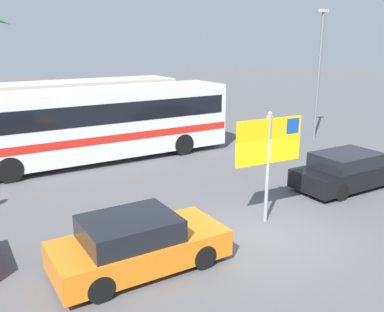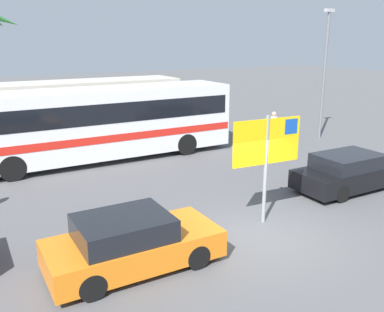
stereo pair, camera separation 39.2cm
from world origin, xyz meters
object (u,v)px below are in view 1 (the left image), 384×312
Objects in this scene: car_orange at (137,244)px; pedestrian_by_bus at (259,142)px; bus_front_coach at (94,121)px; car_black at (349,170)px; ferry_sign at (270,145)px; bus_rear_coach at (59,110)px; pedestrian_near_sign at (270,126)px.

pedestrian_by_bus is (8.23, 5.37, 0.30)m from car_orange.
bus_front_coach is 9.76m from car_orange.
pedestrian_by_bus is (-0.68, 4.22, 0.30)m from car_black.
ferry_sign is 6.39m from pedestrian_by_bus.
bus_rear_coach is 2.73× the size of car_black.
bus_front_coach is 3.82× the size of ferry_sign.
car_orange is at bearing -169.50° from ferry_sign.
bus_front_coach is 1.00× the size of bus_rear_coach.
ferry_sign is at bearing 29.62° from pedestrian_near_sign.
car_orange is 2.24× the size of pedestrian_near_sign.
pedestrian_near_sign is (6.06, 6.71, -1.24)m from ferry_sign.
bus_rear_coach reaches higher than car_orange.
ferry_sign reaches higher than pedestrian_near_sign.
ferry_sign is at bearing 6.32° from car_orange.
bus_rear_coach is at bearing 121.19° from car_black.
car_black is at bearing -59.80° from bus_rear_coach.
bus_rear_coach is 7.64× the size of pedestrian_by_bus.
bus_front_coach is 9.22m from ferry_sign.
car_orange is (-4.40, -0.46, -1.69)m from ferry_sign.
bus_front_coach and bus_rear_coach have the same top height.
pedestrian_near_sign is (8.68, -6.23, -0.70)m from bus_rear_coach.
bus_rear_coach is 10.34m from pedestrian_by_bus.
pedestrian_near_sign is at bearing 52.49° from ferry_sign.
bus_rear_coach is 3.82× the size of ferry_sign.
car_black is (6.63, -8.26, -1.15)m from bus_front_coach.
car_orange is at bearing 177.83° from pedestrian_by_bus.
car_black is 1.10× the size of car_orange.
bus_front_coach is 10.65m from car_black.
ferry_sign is 4.73m from car_orange.
car_black is (7.13, -12.25, -1.15)m from bus_rear_coach.
pedestrian_by_bus is at bearing -51.20° from bus_rear_coach.
bus_front_coach is at bearing -82.77° from bus_rear_coach.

